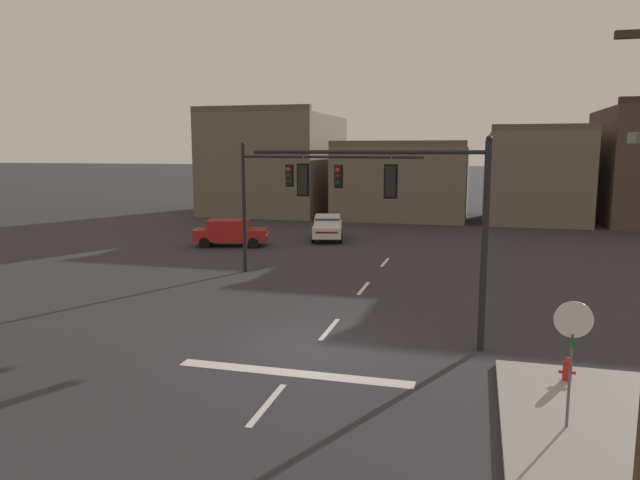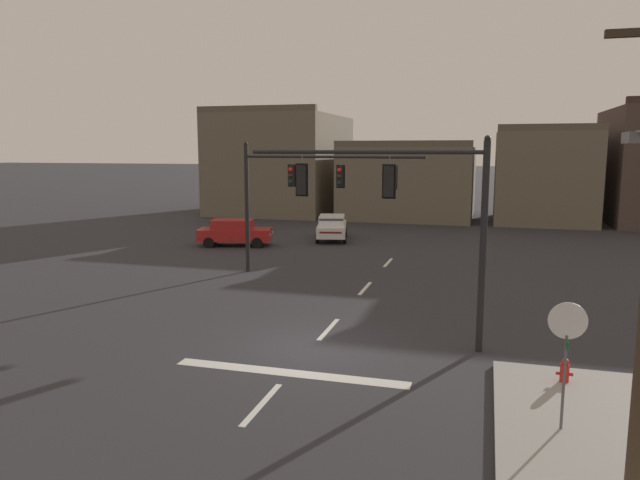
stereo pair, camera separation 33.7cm
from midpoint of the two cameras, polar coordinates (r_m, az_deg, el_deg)
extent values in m
plane|color=#2B2B30|center=(17.82, -1.20, -10.44)|extent=(400.00, 400.00, 0.00)
cube|color=gray|center=(13.81, 27.22, -17.03)|extent=(5.00, 8.00, 0.15)
cube|color=silver|center=(16.03, -3.23, -12.68)|extent=(6.40, 0.50, 0.01)
cube|color=silver|center=(14.29, -5.81, -15.47)|extent=(0.16, 2.40, 0.01)
cube|color=silver|center=(19.65, 0.44, -8.58)|extent=(0.16, 2.40, 0.01)
cube|color=silver|center=(25.30, 3.84, -4.64)|extent=(0.16, 2.40, 0.01)
cube|color=silver|center=(31.09, 5.97, -2.15)|extent=(0.16, 2.40, 0.01)
cylinder|color=black|center=(17.53, 15.04, -0.77)|extent=(0.20, 0.20, 6.10)
cylinder|color=black|center=(17.85, 3.73, 8.46)|extent=(7.15, 0.53, 0.12)
sphere|color=black|center=(17.30, 15.45, 9.41)|extent=(0.18, 0.18, 0.18)
cylinder|color=#56565B|center=(17.66, 6.34, 7.66)|extent=(0.03, 0.03, 0.35)
cube|color=black|center=(17.68, 6.31, 5.63)|extent=(0.31, 0.26, 0.90)
sphere|color=red|center=(17.80, 6.41, 6.56)|extent=(0.20, 0.20, 0.20)
sphere|color=#2D2314|center=(17.81, 6.39, 5.65)|extent=(0.20, 0.20, 0.20)
sphere|color=black|center=(17.83, 6.38, 4.75)|extent=(0.20, 0.20, 0.20)
cube|color=black|center=(17.66, 6.29, 5.63)|extent=(0.42, 0.05, 1.02)
cylinder|color=#56565B|center=(18.43, -2.14, 7.75)|extent=(0.03, 0.03, 0.35)
cube|color=black|center=(18.45, -2.13, 5.80)|extent=(0.31, 0.26, 0.90)
sphere|color=red|center=(18.56, -1.99, 6.69)|extent=(0.20, 0.20, 0.20)
sphere|color=#2D2314|center=(18.57, -1.99, 5.82)|extent=(0.20, 0.20, 0.20)
sphere|color=black|center=(18.59, -1.99, 4.96)|extent=(0.20, 0.20, 0.20)
cube|color=black|center=(18.43, -2.15, 5.80)|extent=(0.42, 0.05, 1.02)
cylinder|color=black|center=(28.41, -7.64, 2.96)|extent=(0.20, 0.20, 6.06)
cylinder|color=black|center=(26.43, 0.45, 8.02)|extent=(8.53, 1.14, 0.12)
sphere|color=black|center=(28.28, -7.77, 9.19)|extent=(0.18, 0.18, 0.18)
cylinder|color=#56565B|center=(27.19, -3.32, 7.53)|extent=(0.03, 0.03, 0.35)
cube|color=black|center=(27.21, -3.31, 6.21)|extent=(0.33, 0.27, 0.90)
sphere|color=red|center=(27.08, -3.43, 6.80)|extent=(0.20, 0.20, 0.20)
sphere|color=#2D2314|center=(27.09, -3.43, 6.20)|extent=(0.20, 0.20, 0.20)
sphere|color=black|center=(27.11, -3.42, 5.61)|extent=(0.20, 0.20, 0.20)
cube|color=black|center=(27.23, -3.29, 6.21)|extent=(0.42, 0.08, 1.02)
cylinder|color=#56565B|center=(26.27, 1.43, 7.50)|extent=(0.03, 0.03, 0.35)
cube|color=black|center=(26.29, 1.42, 6.14)|extent=(0.33, 0.27, 0.90)
sphere|color=red|center=(26.16, 1.33, 6.74)|extent=(0.20, 0.20, 0.20)
sphere|color=#2D2314|center=(26.17, 1.33, 6.12)|extent=(0.20, 0.20, 0.20)
sphere|color=black|center=(26.18, 1.32, 5.51)|extent=(0.20, 0.20, 0.20)
cube|color=black|center=(26.31, 1.44, 6.14)|extent=(0.42, 0.08, 1.02)
cylinder|color=#56565B|center=(25.54, 6.49, 7.41)|extent=(0.03, 0.03, 0.35)
cube|color=black|center=(25.56, 6.46, 6.01)|extent=(0.33, 0.27, 0.90)
sphere|color=red|center=(25.42, 6.40, 6.63)|extent=(0.20, 0.20, 0.20)
sphere|color=#2D2314|center=(25.44, 6.39, 6.00)|extent=(0.20, 0.20, 0.20)
sphere|color=black|center=(25.45, 6.37, 5.37)|extent=(0.20, 0.20, 0.20)
cube|color=black|center=(25.58, 6.48, 6.01)|extent=(0.42, 0.08, 1.02)
cylinder|color=#56565B|center=(13.45, 22.21, -12.76)|extent=(0.06, 0.06, 2.15)
cylinder|color=white|center=(13.02, 22.56, -7.10)|extent=(0.76, 0.03, 0.76)
cylinder|color=#B21414|center=(13.03, 22.55, -7.09)|extent=(0.68, 0.03, 0.68)
cube|color=#19592D|center=(13.14, 22.45, -8.99)|extent=(0.02, 0.64, 0.16)
cube|color=#A81E1E|center=(36.49, -8.85, 0.52)|extent=(4.71, 2.83, 0.70)
cube|color=#A81E1E|center=(36.43, -9.10, 1.50)|extent=(2.78, 2.16, 0.56)
cube|color=#2D3842|center=(36.31, -7.91, 1.47)|extent=(0.62, 1.53, 0.47)
cube|color=#2D3842|center=(36.65, -10.90, 1.46)|extent=(0.59, 1.53, 0.46)
cylinder|color=black|center=(37.17, -6.41, 0.13)|extent=(0.67, 0.37, 0.64)
cylinder|color=black|center=(35.50, -6.74, -0.28)|extent=(0.67, 0.37, 0.64)
cylinder|color=black|center=(37.63, -10.80, 0.13)|extent=(0.67, 0.37, 0.64)
cylinder|color=black|center=(35.99, -11.33, -0.27)|extent=(0.67, 0.37, 0.64)
sphere|color=silver|center=(36.76, -5.35, 0.72)|extent=(0.16, 0.16, 0.16)
sphere|color=silver|center=(35.62, -5.54, 0.46)|extent=(0.16, 0.16, 0.16)
cube|color=maroon|center=(36.89, -12.19, 0.64)|extent=(0.38, 1.34, 0.12)
cube|color=silver|center=(38.51, 0.49, 1.05)|extent=(2.71, 4.69, 0.70)
cube|color=silver|center=(38.28, 0.48, 1.96)|extent=(2.10, 2.75, 0.56)
cube|color=#2D3842|center=(39.04, 0.52, 2.06)|extent=(1.54, 0.57, 0.47)
cube|color=#2D3842|center=(37.12, 0.42, 1.71)|extent=(1.53, 0.54, 0.46)
cylinder|color=black|center=(40.03, -0.66, 0.80)|extent=(0.35, 0.67, 0.64)
cylinder|color=black|center=(39.98, 1.77, 0.78)|extent=(0.35, 0.67, 0.64)
cylinder|color=black|center=(37.16, -0.90, 0.18)|extent=(0.35, 0.67, 0.64)
cylinder|color=black|center=(37.11, 1.72, 0.16)|extent=(0.35, 0.67, 0.64)
sphere|color=silver|center=(40.68, -0.23, 1.54)|extent=(0.16, 0.16, 0.16)
sphere|color=silver|center=(40.65, 1.40, 1.53)|extent=(0.16, 0.16, 0.16)
cube|color=maroon|center=(36.34, 0.37, 0.72)|extent=(1.34, 0.34, 0.12)
cylinder|color=red|center=(16.25, 22.16, -11.82)|extent=(0.22, 0.22, 0.55)
cylinder|color=red|center=(16.34, 22.10, -12.73)|extent=(0.30, 0.30, 0.10)
sphere|color=red|center=(16.14, 22.23, -10.74)|extent=(0.20, 0.20, 0.20)
cylinder|color=red|center=(16.22, 21.63, -11.73)|extent=(0.10, 0.08, 0.08)
cylinder|color=red|center=(16.26, 22.70, -11.74)|extent=(0.10, 0.08, 0.08)
cube|color=#665B4C|center=(56.65, -4.37, 7.32)|extent=(10.49, 13.90, 8.94)
cube|color=brown|center=(50.51, -6.98, 12.47)|extent=(10.49, 0.60, 0.50)
cube|color=#665B4C|center=(52.84, 7.92, 5.58)|extent=(10.84, 11.71, 6.03)
cube|color=brown|center=(47.26, 7.17, 9.19)|extent=(10.84, 0.60, 0.50)
cube|color=#665B4C|center=(51.10, 20.01, 5.69)|extent=(7.54, 8.67, 7.19)
cube|color=brown|center=(47.06, 20.68, 10.13)|extent=(7.54, 0.60, 0.50)
camera|label=1|loc=(0.17, -90.46, -0.07)|focal=33.20mm
camera|label=2|loc=(0.17, 89.54, 0.07)|focal=33.20mm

